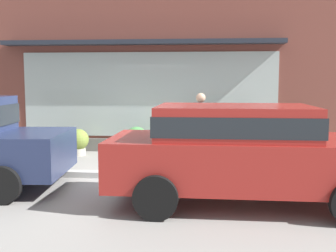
# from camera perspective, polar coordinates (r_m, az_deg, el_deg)

# --- Properties ---
(ground_plane) EXTENTS (60.00, 60.00, 0.00)m
(ground_plane) POSITION_cam_1_polar(r_m,az_deg,el_deg) (8.84, -6.41, -6.78)
(ground_plane) COLOR gray
(curb_strip) EXTENTS (14.00, 0.24, 0.12)m
(curb_strip) POSITION_cam_1_polar(r_m,az_deg,el_deg) (8.63, -6.68, -6.69)
(curb_strip) COLOR #B2B2AD
(curb_strip) RESTS_ON ground_plane
(storefront) EXTENTS (14.00, 0.81, 4.59)m
(storefront) POSITION_cam_1_polar(r_m,az_deg,el_deg) (11.75, -3.43, 7.50)
(storefront) COLOR brown
(storefront) RESTS_ON ground_plane
(fire_hydrant) EXTENTS (0.44, 0.41, 0.96)m
(fire_hydrant) POSITION_cam_1_polar(r_m,az_deg,el_deg) (9.34, 2.96, -2.98)
(fire_hydrant) COLOR red
(fire_hydrant) RESTS_ON ground_plane
(pedestrian_with_handbag) EXTENTS (0.54, 0.45, 1.70)m
(pedestrian_with_handbag) POSITION_cam_1_polar(r_m,az_deg,el_deg) (9.94, 4.42, 0.45)
(pedestrian_with_handbag) COLOR #8E333D
(pedestrian_with_handbag) RESTS_ON ground_plane
(parked_car_red) EXTENTS (4.41, 2.05, 1.60)m
(parked_car_red) POSITION_cam_1_polar(r_m,az_deg,el_deg) (6.69, 10.28, -3.06)
(parked_car_red) COLOR maroon
(parked_car_red) RESTS_ON ground_plane
(potted_plant_window_right) EXTENTS (0.62, 0.62, 0.78)m
(potted_plant_window_right) POSITION_cam_1_polar(r_m,az_deg,el_deg) (11.00, -4.38, -2.03)
(potted_plant_window_right) COLOR #B7B2A3
(potted_plant_window_right) RESTS_ON ground_plane
(potted_plant_window_left) EXTENTS (0.42, 0.42, 1.07)m
(potted_plant_window_left) POSITION_cam_1_polar(r_m,az_deg,el_deg) (11.02, 2.39, -1.47)
(potted_plant_window_left) COLOR #33473D
(potted_plant_window_left) RESTS_ON ground_plane
(potted_plant_near_hydrant) EXTENTS (0.57, 0.57, 0.71)m
(potted_plant_near_hydrant) POSITION_cam_1_polar(r_m,az_deg,el_deg) (11.31, -12.30, -2.05)
(potted_plant_near_hydrant) COLOR #B7B2A3
(potted_plant_near_hydrant) RESTS_ON ground_plane
(potted_plant_corner_tall) EXTENTS (0.49, 0.49, 0.83)m
(potted_plant_corner_tall) POSITION_cam_1_polar(r_m,az_deg,el_deg) (11.08, 18.36, -1.97)
(potted_plant_corner_tall) COLOR #4C4C51
(potted_plant_corner_tall) RESTS_ON ground_plane
(potted_plant_doorstep) EXTENTS (0.58, 0.58, 0.74)m
(potted_plant_doorstep) POSITION_cam_1_polar(r_m,az_deg,el_deg) (10.94, 9.97, -2.27)
(potted_plant_doorstep) COLOR #4C4C51
(potted_plant_doorstep) RESTS_ON ground_plane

